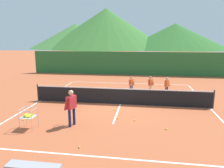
{
  "coord_description": "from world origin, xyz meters",
  "views": [
    {
      "loc": [
        1.32,
        -12.17,
        3.76
      ],
      "look_at": [
        -0.58,
        0.47,
        1.11
      ],
      "focal_mm": 34.32,
      "sensor_mm": 36.0,
      "label": 1
    }
  ],
  "objects_px": {
    "instructor": "(71,105)",
    "student_2": "(167,85)",
    "student_0": "(131,83)",
    "tennis_ball_7": "(24,117)",
    "tennis_net": "(121,96)",
    "student_1": "(150,83)",
    "ball_cart": "(28,116)",
    "tennis_ball_1": "(166,129)",
    "tennis_ball_6": "(135,120)",
    "tennis_ball_4": "(118,118)",
    "tennis_ball_0": "(79,147)",
    "tennis_ball_5": "(23,120)",
    "tennis_ball_3": "(115,110)"
  },
  "relations": [
    {
      "from": "instructor",
      "to": "student_2",
      "type": "distance_m",
      "value": 7.67
    },
    {
      "from": "student_0",
      "to": "tennis_ball_7",
      "type": "height_order",
      "value": "student_0"
    },
    {
      "from": "tennis_net",
      "to": "student_2",
      "type": "height_order",
      "value": "student_2"
    },
    {
      "from": "tennis_net",
      "to": "student_1",
      "type": "distance_m",
      "value": 3.34
    },
    {
      "from": "instructor",
      "to": "student_2",
      "type": "height_order",
      "value": "instructor"
    },
    {
      "from": "ball_cart",
      "to": "tennis_ball_1",
      "type": "height_order",
      "value": "ball_cart"
    },
    {
      "from": "instructor",
      "to": "ball_cart",
      "type": "xyz_separation_m",
      "value": [
        -1.72,
        -0.61,
        -0.39
      ]
    },
    {
      "from": "tennis_ball_1",
      "to": "tennis_ball_6",
      "type": "xyz_separation_m",
      "value": [
        -1.38,
        0.82,
        0.0
      ]
    },
    {
      "from": "tennis_ball_1",
      "to": "tennis_ball_4",
      "type": "relative_size",
      "value": 1.0
    },
    {
      "from": "tennis_net",
      "to": "tennis_ball_6",
      "type": "distance_m",
      "value": 2.77
    },
    {
      "from": "student_0",
      "to": "student_1",
      "type": "height_order",
      "value": "student_1"
    },
    {
      "from": "tennis_ball_0",
      "to": "tennis_ball_6",
      "type": "relative_size",
      "value": 1.0
    },
    {
      "from": "ball_cart",
      "to": "student_1",
      "type": "bearing_deg",
      "value": 52.58
    },
    {
      "from": "instructor",
      "to": "tennis_ball_7",
      "type": "distance_m",
      "value": 2.86
    },
    {
      "from": "student_2",
      "to": "tennis_ball_4",
      "type": "xyz_separation_m",
      "value": [
        -2.75,
        -4.95,
        -0.73
      ]
    },
    {
      "from": "tennis_net",
      "to": "tennis_ball_5",
      "type": "distance_m",
      "value": 5.42
    },
    {
      "from": "instructor",
      "to": "tennis_ball_5",
      "type": "bearing_deg",
      "value": 175.05
    },
    {
      "from": "student_1",
      "to": "tennis_ball_4",
      "type": "distance_m",
      "value": 5.53
    },
    {
      "from": "tennis_ball_4",
      "to": "tennis_ball_0",
      "type": "bearing_deg",
      "value": -108.52
    },
    {
      "from": "tennis_ball_1",
      "to": "tennis_ball_7",
      "type": "distance_m",
      "value": 6.77
    },
    {
      "from": "tennis_ball_7",
      "to": "tennis_ball_1",
      "type": "bearing_deg",
      "value": -3.18
    },
    {
      "from": "tennis_ball_0",
      "to": "tennis_ball_4",
      "type": "relative_size",
      "value": 1.0
    },
    {
      "from": "tennis_ball_1",
      "to": "tennis_ball_6",
      "type": "distance_m",
      "value": 1.61
    },
    {
      "from": "tennis_ball_5",
      "to": "tennis_ball_4",
      "type": "bearing_deg",
      "value": 11.61
    },
    {
      "from": "tennis_ball_6",
      "to": "tennis_ball_7",
      "type": "height_order",
      "value": "same"
    },
    {
      "from": "tennis_ball_3",
      "to": "instructor",
      "type": "bearing_deg",
      "value": -123.49
    },
    {
      "from": "instructor",
      "to": "tennis_ball_3",
      "type": "bearing_deg",
      "value": 56.51
    },
    {
      "from": "instructor",
      "to": "tennis_ball_6",
      "type": "distance_m",
      "value": 3.06
    },
    {
      "from": "tennis_ball_5",
      "to": "tennis_ball_6",
      "type": "distance_m",
      "value": 5.27
    },
    {
      "from": "tennis_ball_1",
      "to": "tennis_ball_5",
      "type": "xyz_separation_m",
      "value": [
        -6.59,
        0.05,
        0.0
      ]
    },
    {
      "from": "student_1",
      "to": "tennis_ball_5",
      "type": "height_order",
      "value": "student_1"
    },
    {
      "from": "student_0",
      "to": "tennis_ball_3",
      "type": "relative_size",
      "value": 18.15
    },
    {
      "from": "instructor",
      "to": "student_1",
      "type": "relative_size",
      "value": 1.3
    },
    {
      "from": "student_2",
      "to": "student_1",
      "type": "bearing_deg",
      "value": 166.22
    },
    {
      "from": "student_2",
      "to": "tennis_ball_1",
      "type": "height_order",
      "value": "student_2"
    },
    {
      "from": "tennis_ball_4",
      "to": "student_0",
      "type": "bearing_deg",
      "value": 86.42
    },
    {
      "from": "tennis_net",
      "to": "tennis_ball_7",
      "type": "bearing_deg",
      "value": -145.89
    },
    {
      "from": "instructor",
      "to": "tennis_ball_5",
      "type": "xyz_separation_m",
      "value": [
        -2.47,
        0.21,
        -0.94
      ]
    },
    {
      "from": "tennis_ball_6",
      "to": "tennis_ball_7",
      "type": "distance_m",
      "value": 5.4
    },
    {
      "from": "student_2",
      "to": "instructor",
      "type": "bearing_deg",
      "value": -127.66
    },
    {
      "from": "instructor",
      "to": "student_2",
      "type": "xyz_separation_m",
      "value": [
        4.69,
        6.07,
        -0.21
      ]
    },
    {
      "from": "tennis_ball_1",
      "to": "tennis_ball_4",
      "type": "xyz_separation_m",
      "value": [
        -2.19,
        0.95,
        0.0
      ]
    },
    {
      "from": "student_1",
      "to": "tennis_ball_3",
      "type": "distance_m",
      "value": 4.48
    },
    {
      "from": "tennis_ball_7",
      "to": "student_2",
      "type": "bearing_deg",
      "value": 37.03
    },
    {
      "from": "ball_cart",
      "to": "tennis_ball_7",
      "type": "bearing_deg",
      "value": 128.71
    },
    {
      "from": "tennis_ball_6",
      "to": "student_2",
      "type": "bearing_deg",
      "value": 69.02
    },
    {
      "from": "tennis_net",
      "to": "student_0",
      "type": "height_order",
      "value": "student_0"
    },
    {
      "from": "instructor",
      "to": "tennis_ball_7",
      "type": "height_order",
      "value": "instructor"
    },
    {
      "from": "tennis_ball_7",
      "to": "tennis_ball_6",
      "type": "bearing_deg",
      "value": 4.71
    },
    {
      "from": "student_0",
      "to": "tennis_ball_0",
      "type": "distance_m",
      "value": 8.27
    }
  ]
}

